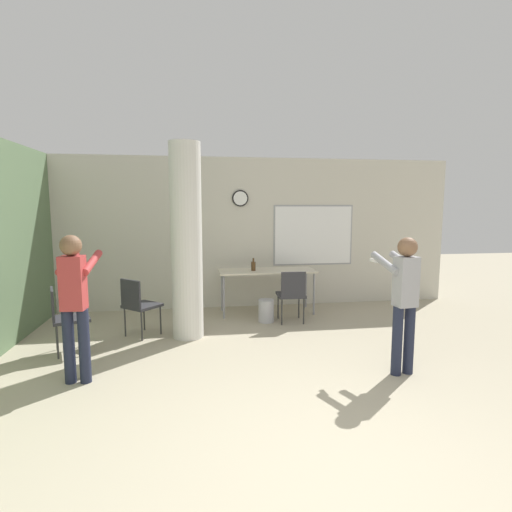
{
  "coord_description": "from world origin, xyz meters",
  "views": [
    {
      "loc": [
        -0.94,
        -2.43,
        1.92
      ],
      "look_at": [
        -0.17,
        2.7,
        1.26
      ],
      "focal_mm": 28.0,
      "sensor_mm": 36.0,
      "label": 1
    }
  ],
  "objects_px": {
    "chair_table_right": "(292,292)",
    "person_playing_side": "(404,294)",
    "chair_by_left_wall": "(65,315)",
    "chair_near_pillar": "(138,303)",
    "bottle_on_table": "(253,266)",
    "person_watching_back": "(75,297)",
    "folding_table": "(267,273)"
  },
  "relations": [
    {
      "from": "person_watching_back",
      "to": "chair_by_left_wall",
      "type": "bearing_deg",
      "value": 113.62
    },
    {
      "from": "chair_table_right",
      "to": "person_watching_back",
      "type": "relative_size",
      "value": 0.54
    },
    {
      "from": "bottle_on_table",
      "to": "person_watching_back",
      "type": "height_order",
      "value": "person_watching_back"
    },
    {
      "from": "folding_table",
      "to": "chair_by_left_wall",
      "type": "distance_m",
      "value": 3.34
    },
    {
      "from": "bottle_on_table",
      "to": "chair_by_left_wall",
      "type": "distance_m",
      "value": 3.11
    },
    {
      "from": "person_watching_back",
      "to": "chair_table_right",
      "type": "bearing_deg",
      "value": 32.63
    },
    {
      "from": "folding_table",
      "to": "chair_near_pillar",
      "type": "distance_m",
      "value": 2.34
    },
    {
      "from": "chair_table_right",
      "to": "chair_near_pillar",
      "type": "relative_size",
      "value": 1.0
    },
    {
      "from": "chair_table_right",
      "to": "chair_by_left_wall",
      "type": "bearing_deg",
      "value": -164.72
    },
    {
      "from": "folding_table",
      "to": "chair_near_pillar",
      "type": "height_order",
      "value": "chair_near_pillar"
    },
    {
      "from": "bottle_on_table",
      "to": "chair_by_left_wall",
      "type": "relative_size",
      "value": 0.26
    },
    {
      "from": "chair_table_right",
      "to": "chair_near_pillar",
      "type": "xyz_separation_m",
      "value": [
        -2.38,
        -0.35,
        0.0
      ]
    },
    {
      "from": "chair_by_left_wall",
      "to": "person_watching_back",
      "type": "xyz_separation_m",
      "value": [
        0.41,
        -0.93,
        0.44
      ]
    },
    {
      "from": "chair_table_right",
      "to": "person_playing_side",
      "type": "distance_m",
      "value": 2.3
    },
    {
      "from": "chair_by_left_wall",
      "to": "person_playing_side",
      "type": "xyz_separation_m",
      "value": [
        4.0,
        -1.24,
        0.41
      ]
    },
    {
      "from": "chair_near_pillar",
      "to": "person_playing_side",
      "type": "height_order",
      "value": "person_playing_side"
    },
    {
      "from": "folding_table",
      "to": "bottle_on_table",
      "type": "bearing_deg",
      "value": -172.49
    },
    {
      "from": "bottle_on_table",
      "to": "person_watching_back",
      "type": "distance_m",
      "value": 3.35
    },
    {
      "from": "chair_table_right",
      "to": "person_playing_side",
      "type": "bearing_deg",
      "value": -70.05
    },
    {
      "from": "person_watching_back",
      "to": "folding_table",
      "type": "bearing_deg",
      "value": 44.41
    },
    {
      "from": "folding_table",
      "to": "person_playing_side",
      "type": "xyz_separation_m",
      "value": [
        1.06,
        -2.8,
        0.2
      ]
    },
    {
      "from": "person_playing_side",
      "to": "chair_table_right",
      "type": "bearing_deg",
      "value": 109.95
    },
    {
      "from": "chair_by_left_wall",
      "to": "chair_near_pillar",
      "type": "bearing_deg",
      "value": 31.98
    },
    {
      "from": "chair_by_left_wall",
      "to": "person_watching_back",
      "type": "distance_m",
      "value": 1.1
    },
    {
      "from": "chair_near_pillar",
      "to": "chair_by_left_wall",
      "type": "bearing_deg",
      "value": -148.02
    },
    {
      "from": "chair_table_right",
      "to": "person_watching_back",
      "type": "bearing_deg",
      "value": -147.37
    },
    {
      "from": "chair_table_right",
      "to": "person_watching_back",
      "type": "distance_m",
      "value": 3.38
    },
    {
      "from": "chair_near_pillar",
      "to": "person_watching_back",
      "type": "xyz_separation_m",
      "value": [
        -0.45,
        -1.46,
        0.44
      ]
    },
    {
      "from": "chair_by_left_wall",
      "to": "person_watching_back",
      "type": "relative_size",
      "value": 0.54
    },
    {
      "from": "folding_table",
      "to": "chair_by_left_wall",
      "type": "height_order",
      "value": "chair_by_left_wall"
    },
    {
      "from": "chair_near_pillar",
      "to": "folding_table",
      "type": "bearing_deg",
      "value": 26.15
    },
    {
      "from": "bottle_on_table",
      "to": "chair_by_left_wall",
      "type": "xyz_separation_m",
      "value": [
        -2.69,
        -1.53,
        -0.35
      ]
    }
  ]
}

